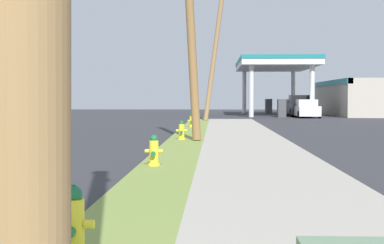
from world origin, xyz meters
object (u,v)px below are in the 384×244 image
at_px(fire_hydrant_second, 154,152).
at_px(truck_black_at_forecourt, 299,106).
at_px(utility_pole_background, 215,48).
at_px(fire_hydrant_fourth, 192,121).
at_px(car_silver_by_far_pump, 293,108).
at_px(fire_hydrant_nearest, 73,227).
at_px(fire_hydrant_third, 182,131).
at_px(fire_hydrant_fifth, 197,117).
at_px(car_white_by_near_pump, 306,109).
at_px(utility_pole_midground, 191,24).

bearing_deg(fire_hydrant_second, truck_black_at_forecourt, 76.77).
relative_size(utility_pole_background, truck_black_at_forecourt, 1.86).
distance_m(fire_hydrant_fourth, car_silver_by_far_pump, 26.82).
height_order(fire_hydrant_nearest, fire_hydrant_third, same).
distance_m(fire_hydrant_fourth, fire_hydrant_fifth, 7.39).
relative_size(fire_hydrant_fourth, fire_hydrant_fifth, 1.00).
xyz_separation_m(fire_hydrant_nearest, car_silver_by_far_pump, (9.19, 50.21, 0.28)).
distance_m(fire_hydrant_third, car_white_by_near_pump, 28.93).
bearing_deg(fire_hydrant_fourth, fire_hydrant_third, -89.93).
relative_size(utility_pole_midground, utility_pole_background, 0.86).
bearing_deg(fire_hydrant_third, utility_pole_background, 86.08).
height_order(fire_hydrant_nearest, fire_hydrant_fourth, same).
relative_size(fire_hydrant_nearest, utility_pole_midground, 0.09).
distance_m(utility_pole_midground, truck_black_at_forecourt, 32.58).
xyz_separation_m(fire_hydrant_fourth, utility_pole_background, (1.29, 9.41, 4.79)).
distance_m(utility_pole_background, car_silver_by_far_pump, 18.21).
bearing_deg(utility_pole_midground, fire_hydrant_third, 169.47).
bearing_deg(fire_hydrant_fifth, fire_hydrant_fourth, -90.26).
bearing_deg(fire_hydrant_fifth, truck_black_at_forecourt, 58.05).
bearing_deg(fire_hydrant_fifth, fire_hydrant_third, -90.08).
xyz_separation_m(fire_hydrant_fifth, car_silver_by_far_pump, (9.05, 17.85, 0.28)).
relative_size(fire_hydrant_fifth, utility_pole_midground, 0.09).
xyz_separation_m(fire_hydrant_nearest, fire_hydrant_fifth, (0.15, 32.36, 0.00)).
distance_m(fire_hydrant_second, fire_hydrant_fifth, 24.79).
bearing_deg(fire_hydrant_third, fire_hydrant_nearest, -90.45).
bearing_deg(car_silver_by_far_pump, fire_hydrant_fifth, -116.88).
relative_size(fire_hydrant_second, utility_pole_background, 0.07).
bearing_deg(fire_hydrant_third, fire_hydrant_second, -91.10).
distance_m(fire_hydrant_third, car_silver_by_far_pump, 35.60).
height_order(fire_hydrant_nearest, truck_black_at_forecourt, truck_black_at_forecourt).
bearing_deg(utility_pole_background, utility_pole_midground, -92.84).
distance_m(car_white_by_near_pump, truck_black_at_forecourt, 3.69).
bearing_deg(car_silver_by_far_pump, fire_hydrant_fourth, -109.79).
relative_size(utility_pole_midground, car_silver_by_far_pump, 1.89).
relative_size(fire_hydrant_nearest, utility_pole_background, 0.07).
distance_m(fire_hydrant_fifth, car_white_by_near_pump, 14.20).
distance_m(fire_hydrant_third, fire_hydrant_fourth, 9.19).
xyz_separation_m(fire_hydrant_third, fire_hydrant_fifth, (0.02, 16.58, 0.00)).
distance_m(car_white_by_near_pump, car_silver_by_far_pump, 7.00).
bearing_deg(fire_hydrant_fifth, fire_hydrant_second, -90.42).
xyz_separation_m(utility_pole_midground, truck_black_at_forecourt, (8.73, 31.17, -3.61)).
xyz_separation_m(fire_hydrant_nearest, fire_hydrant_second, (-0.03, 7.58, 0.00)).
height_order(fire_hydrant_nearest, fire_hydrant_fifth, same).
distance_m(fire_hydrant_nearest, fire_hydrant_fifth, 32.37).
relative_size(fire_hydrant_third, car_silver_by_far_pump, 0.16).
relative_size(car_white_by_near_pump, truck_black_at_forecourt, 0.83).
distance_m(fire_hydrant_second, car_silver_by_far_pump, 43.62).
height_order(utility_pole_background, car_silver_by_far_pump, utility_pole_background).
xyz_separation_m(fire_hydrant_fifth, utility_pole_background, (1.25, 2.02, 4.79)).
bearing_deg(car_white_by_near_pump, fire_hydrant_fifth, -130.18).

